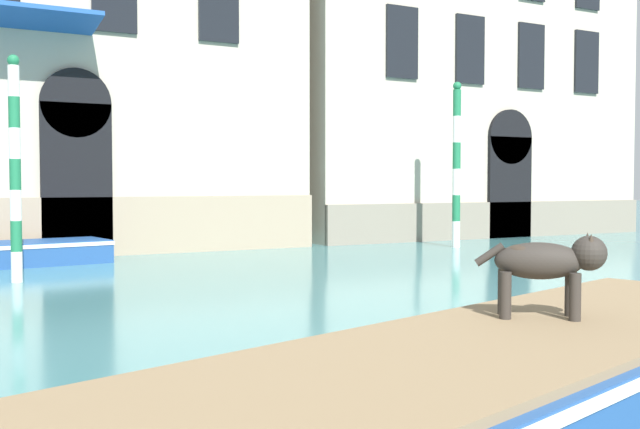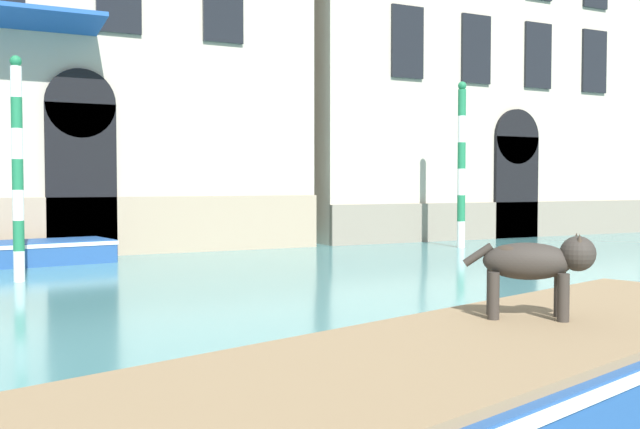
{
  "view_description": "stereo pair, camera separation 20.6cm",
  "coord_description": "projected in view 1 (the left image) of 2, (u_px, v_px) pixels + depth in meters",
  "views": [
    {
      "loc": [
        -1.91,
        3.16,
        1.74
      ],
      "look_at": [
        4.09,
        14.23,
        1.2
      ],
      "focal_mm": 42.0,
      "sensor_mm": 36.0,
      "label": 1
    },
    {
      "loc": [
        -1.72,
        3.06,
        1.74
      ],
      "look_at": [
        4.09,
        14.23,
        1.2
      ],
      "focal_mm": 42.0,
      "sensor_mm": 36.0,
      "label": 2
    }
  ],
  "objects": [
    {
      "name": "palazzo_right",
      "position": [
        442.0,
        24.0,
        25.87
      ],
      "size": [
        12.47,
        6.13,
        14.5
      ],
      "color": "#BCB29E",
      "rests_on": "ground_plane"
    },
    {
      "name": "boat_foreground",
      "position": [
        498.0,
        375.0,
        5.49
      ],
      "size": [
        8.39,
        4.29,
        0.6
      ],
      "rotation": [
        0.0,
        0.0,
        0.27
      ],
      "color": "#234C8C",
      "rests_on": "ground_plane"
    },
    {
      "name": "dog_on_deck",
      "position": [
        548.0,
        262.0,
        6.25
      ],
      "size": [
        0.9,
        0.75,
        0.72
      ],
      "rotation": [
        0.0,
        0.0,
        -0.66
      ],
      "color": "#332D28",
      "rests_on": "boat_foreground"
    },
    {
      "name": "mooring_pole_0",
      "position": [
        457.0,
        164.0,
        19.97
      ],
      "size": [
        0.22,
        0.22,
        4.42
      ],
      "color": "white",
      "rests_on": "ground_plane"
    },
    {
      "name": "mooring_pole_2",
      "position": [
        15.0,
        168.0,
        12.96
      ],
      "size": [
        0.2,
        0.2,
        3.95
      ],
      "color": "white",
      "rests_on": "ground_plane"
    }
  ]
}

